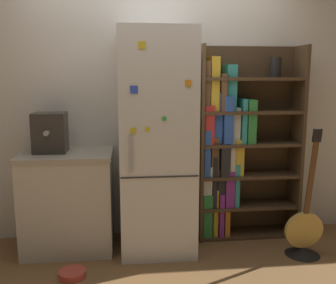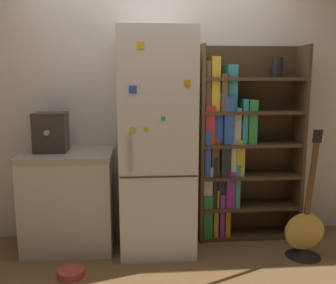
{
  "view_description": "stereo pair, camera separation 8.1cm",
  "coord_description": "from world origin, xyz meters",
  "views": [
    {
      "loc": [
        -0.25,
        -3.13,
        1.55
      ],
      "look_at": [
        0.1,
        0.15,
        0.97
      ],
      "focal_mm": 40.0,
      "sensor_mm": 36.0,
      "label": 1
    },
    {
      "loc": [
        -0.16,
        -3.13,
        1.55
      ],
      "look_at": [
        0.1,
        0.15,
        0.97
      ],
      "focal_mm": 40.0,
      "sensor_mm": 36.0,
      "label": 2
    }
  ],
  "objects": [
    {
      "name": "pet_bowl",
      "position": [
        -0.71,
        -0.35,
        0.03
      ],
      "size": [
        0.21,
        0.21,
        0.05
      ],
      "color": "#D84C3F",
      "rests_on": "ground_plane"
    },
    {
      "name": "guitar",
      "position": [
        1.26,
        -0.19,
        0.17
      ],
      "size": [
        0.34,
        0.3,
        1.14
      ],
      "color": "black",
      "rests_on": "ground_plane"
    },
    {
      "name": "wall_back",
      "position": [
        0.0,
        0.47,
        1.3
      ],
      "size": [
        8.0,
        0.05,
        2.6
      ],
      "color": "white",
      "rests_on": "ground_plane"
    },
    {
      "name": "ground_plane",
      "position": [
        0.0,
        0.0,
        0.0
      ],
      "size": [
        16.0,
        16.0,
        0.0
      ],
      "primitive_type": "plane",
      "color": "olive"
    },
    {
      "name": "espresso_machine",
      "position": [
        -0.93,
        0.21,
        1.07
      ],
      "size": [
        0.28,
        0.29,
        0.35
      ],
      "color": "#38332D",
      "rests_on": "kitchen_counter"
    },
    {
      "name": "kitchen_counter",
      "position": [
        -0.79,
        0.17,
        0.45
      ],
      "size": [
        0.8,
        0.57,
        0.89
      ],
      "color": "beige",
      "rests_on": "ground_plane"
    },
    {
      "name": "bookshelf",
      "position": [
        0.76,
        0.32,
        0.88
      ],
      "size": [
        0.98,
        0.31,
        1.84
      ],
      "color": "#4C3823",
      "rests_on": "ground_plane"
    },
    {
      "name": "refrigerator",
      "position": [
        -0.0,
        0.12,
        0.97
      ],
      "size": [
        0.65,
        0.68,
        1.95
      ],
      "color": "white",
      "rests_on": "ground_plane"
    }
  ]
}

